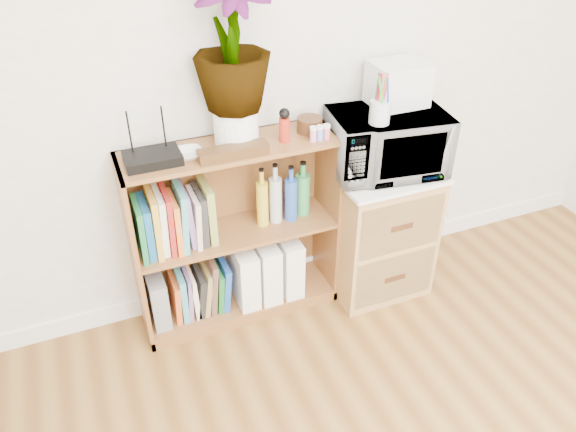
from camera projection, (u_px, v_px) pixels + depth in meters
skirting_board at (291, 268)px, 3.19m from camera, size 4.00×0.02×0.10m
bookshelf at (236, 234)px, 2.74m from camera, size 1.00×0.30×0.95m
wicker_unit at (376, 230)px, 2.98m from camera, size 0.50×0.45×0.70m
microwave at (386, 142)px, 2.69m from camera, size 0.58×0.43×0.30m
pen_cup at (380, 112)px, 2.49m from camera, size 0.09×0.09×0.10m
small_appliance at (398, 84)px, 2.64m from camera, size 0.25×0.21×0.20m
router at (153, 158)px, 2.34m from camera, size 0.23×0.16×0.04m
white_bowl at (188, 154)px, 2.38m from camera, size 0.13×0.13×0.03m
plant_pot at (236, 126)px, 2.45m from camera, size 0.20×0.20×0.17m
potted_plant at (231, 40)px, 2.25m from camera, size 0.32×0.32×0.58m
trinket_box at (233, 152)px, 2.38m from camera, size 0.30×0.08×0.05m
kokeshi_doll at (284, 130)px, 2.49m from camera, size 0.05×0.05×0.11m
wooden_bowl at (310, 125)px, 2.58m from camera, size 0.12×0.12×0.07m
paint_jars at (320, 134)px, 2.51m from camera, size 0.12×0.04×0.06m
file_box at (157, 297)px, 2.76m from camera, size 0.08×0.22×0.27m
magazine_holder_left at (243, 273)px, 2.87m from camera, size 0.10×0.26×0.32m
magazine_holder_mid at (265, 267)px, 2.91m from camera, size 0.10×0.26×0.33m
magazine_holder_right at (287, 262)px, 2.95m from camera, size 0.10×0.26×0.32m
cookbooks at (174, 219)px, 2.56m from camera, size 0.35×0.20×0.30m
liquor_bottles at (285, 194)px, 2.72m from camera, size 0.29×0.07×0.30m
lower_books at (200, 288)px, 2.83m from camera, size 0.30×0.19×0.30m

